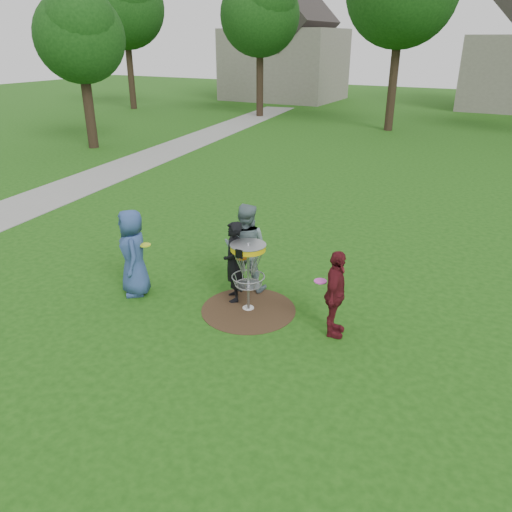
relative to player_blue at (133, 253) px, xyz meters
The scene contains 11 objects.
ground 2.53m from the player_blue, 11.24° to the left, with size 100.00×100.00×0.00m, color #19470F.
dirt_patch 2.53m from the player_blue, 11.24° to the left, with size 1.80×1.80×0.01m, color #47331E.
concrete_path 11.46m from the player_blue, 132.19° to the left, with size 2.20×40.00×0.02m, color #9E9E99.
player_blue is the anchor object (origin of this frame).
player_black 2.00m from the player_blue, 20.64° to the left, with size 0.59×0.39×1.61m, color black.
player_grey 2.21m from the player_blue, 33.99° to the left, with size 0.88×0.69×1.82m, color slate.
player_maroon 4.06m from the player_blue, ahead, with size 0.91×0.38×1.56m, color #5C151D.
disc_on_grass 2.51m from the player_blue, 12.43° to the left, with size 0.22×0.22×0.02m, color white.
disc_golf_basket 2.38m from the player_blue, 11.23° to the left, with size 0.66×0.67×1.38m.
held_discs 2.10m from the player_blue, 14.21° to the left, with size 3.70×1.17×0.18m.
tree_row 21.97m from the player_blue, 82.53° to the left, with size 51.20×17.42×9.90m.
Camera 1 is at (4.07, -7.22, 4.73)m, focal length 35.00 mm.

